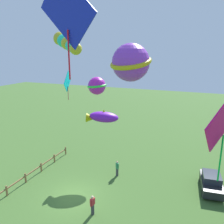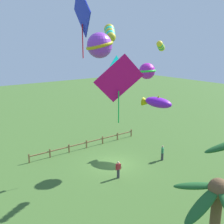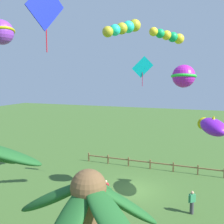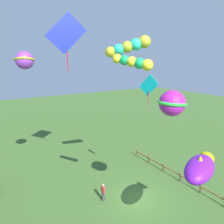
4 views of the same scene
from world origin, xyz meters
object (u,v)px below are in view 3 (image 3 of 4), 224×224
at_px(kite_tube_5, 168,36).
at_px(kite_ball_7, 1,32).
at_px(kite_ball_3, 184,76).
at_px(kite_tube_0, 123,28).
at_px(spectator_0, 106,190).
at_px(kite_fish_1, 212,126).
at_px(kite_diamond_2, 46,7).
at_px(spectator_1, 192,202).
at_px(kite_diamond_4, 143,67).

bearing_deg(kite_tube_5, kite_ball_7, 23.22).
height_order(kite_ball_3, kite_tube_5, kite_tube_5).
bearing_deg(kite_ball_3, kite_tube_0, -1.08).
xyz_separation_m(spectator_0, kite_fish_1, (-7.10, -2.42, 4.86)).
bearing_deg(spectator_0, kite_ball_3, -158.92).
bearing_deg(kite_tube_5, kite_diamond_2, 4.30).
height_order(kite_fish_1, kite_ball_3, kite_ball_3).
relative_size(kite_ball_3, kite_tube_5, 0.96).
bearing_deg(spectator_1, kite_ball_3, -59.09).
bearing_deg(kite_ball_7, spectator_0, -138.02).
relative_size(spectator_0, spectator_1, 1.00).
bearing_deg(kite_diamond_2, kite_tube_5, -175.70).
relative_size(spectator_0, kite_diamond_4, 0.68).
distance_m(kite_ball_3, kite_tube_5, 3.51).
bearing_deg(kite_fish_1, spectator_0, 18.82).
bearing_deg(kite_fish_1, kite_diamond_4, -5.77).
bearing_deg(kite_diamond_4, spectator_1, 147.93).
bearing_deg(kite_diamond_2, spectator_1, -172.08).
bearing_deg(kite_tube_0, spectator_1, 162.51).
xyz_separation_m(kite_diamond_4, kite_tube_5, (-2.43, 3.40, 1.73)).
distance_m(kite_diamond_2, kite_ball_7, 4.06).
height_order(spectator_1, kite_diamond_4, kite_diamond_4).
bearing_deg(kite_tube_5, spectator_1, -156.07).
bearing_deg(kite_ball_7, kite_diamond_4, -132.72).
relative_size(kite_ball_3, kite_diamond_4, 0.81).
bearing_deg(kite_diamond_4, kite_diamond_2, 34.23).
distance_m(kite_tube_0, kite_diamond_4, 3.27).
bearing_deg(kite_tube_5, spectator_0, -5.91).
relative_size(kite_diamond_2, kite_ball_7, 2.41).
bearing_deg(kite_ball_7, kite_ball_3, -147.49).
xyz_separation_m(kite_fish_1, kite_ball_3, (2.01, 0.46, 3.50)).
height_order(kite_diamond_4, kite_tube_5, kite_tube_5).
height_order(kite_tube_0, kite_fish_1, kite_tube_0).
bearing_deg(kite_ball_7, kite_tube_0, -130.49).
height_order(kite_diamond_2, kite_ball_7, kite_diamond_2).
distance_m(spectator_1, kite_fish_1, 5.39).
bearing_deg(kite_tube_0, spectator_0, 73.32).
xyz_separation_m(kite_diamond_4, kite_ball_7, (6.79, 7.35, 1.87)).
distance_m(kite_tube_0, kite_diamond_2, 5.71).
height_order(kite_tube_0, kite_ball_3, kite_tube_0).
height_order(kite_tube_0, kite_tube_5, kite_tube_0).
relative_size(kite_fish_1, kite_diamond_2, 0.74).
distance_m(spectator_1, kite_diamond_4, 10.31).
xyz_separation_m(spectator_1, kite_tube_5, (1.75, 0.78, 10.78)).
height_order(kite_tube_0, kite_diamond_4, kite_tube_0).
xyz_separation_m(spectator_1, kite_fish_1, (-1.03, -2.09, 4.86)).
relative_size(kite_tube_0, kite_tube_5, 1.52).
relative_size(kite_ball_3, kite_ball_7, 0.93).
height_order(spectator_0, kite_ball_7, kite_ball_7).
relative_size(kite_tube_0, kite_ball_3, 1.59).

